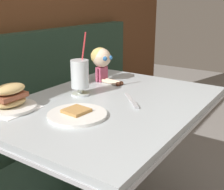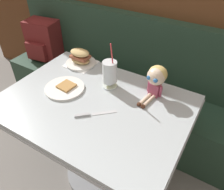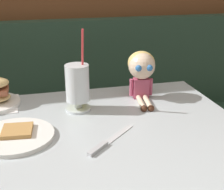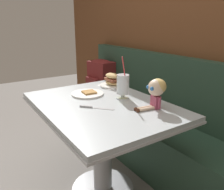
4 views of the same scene
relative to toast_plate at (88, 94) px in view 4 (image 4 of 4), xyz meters
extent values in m
cube|color=brown|center=(0.23, 0.86, 0.45)|extent=(4.40, 0.08, 2.40)
cube|color=#233D2D|center=(0.23, 0.58, -0.52)|extent=(2.60, 0.48, 0.45)
cube|color=#233D2D|center=(0.23, 0.77, -0.02)|extent=(2.60, 0.10, 0.55)
cube|color=#B2BCC1|center=(0.23, -0.01, -0.02)|extent=(1.10, 0.80, 0.03)
cube|color=#B7BABF|center=(0.23, -0.01, -0.05)|extent=(1.11, 0.81, 0.02)
cylinder|color=#A5A8AD|center=(0.23, -0.01, -0.38)|extent=(0.14, 0.14, 0.65)
cylinder|color=gray|center=(0.23, -0.01, -0.73)|extent=(0.48, 0.48, 0.04)
cylinder|color=white|center=(0.00, 0.00, 0.00)|extent=(0.25, 0.25, 0.01)
cube|color=#B78447|center=(0.01, 0.01, 0.01)|extent=(0.10, 0.10, 0.01)
cylinder|color=silver|center=(0.23, 0.17, 0.00)|extent=(0.10, 0.10, 0.01)
cylinder|color=silver|center=(0.23, 0.17, 0.02)|extent=(0.03, 0.03, 0.03)
cylinder|color=silver|center=(0.23, 0.17, 0.10)|extent=(0.09, 0.09, 0.14)
cylinder|color=#E0DB6B|center=(0.23, 0.17, 0.09)|extent=(0.08, 0.08, 0.11)
cylinder|color=#DB383D|center=(0.25, 0.16, 0.20)|extent=(0.01, 0.05, 0.22)
cube|color=white|center=(-0.10, 0.29, -0.01)|extent=(0.20, 0.20, 0.00)
cylinder|color=white|center=(-0.10, 0.29, 0.00)|extent=(0.22, 0.22, 0.01)
ellipsoid|color=tan|center=(-0.10, 0.29, 0.03)|extent=(0.15, 0.10, 0.04)
cube|color=#995138|center=(-0.10, 0.29, 0.05)|extent=(0.14, 0.09, 0.02)
ellipsoid|color=tan|center=(-0.10, 0.29, 0.09)|extent=(0.15, 0.10, 0.04)
cube|color=silver|center=(0.33, -0.06, -0.01)|extent=(0.12, 0.11, 0.00)
cube|color=#B2B5BA|center=(0.24, -0.14, 0.00)|extent=(0.07, 0.07, 0.01)
cube|color=#B74C6B|center=(0.50, 0.24, 0.03)|extent=(0.07, 0.05, 0.08)
sphere|color=beige|center=(0.50, 0.24, 0.13)|extent=(0.11, 0.11, 0.11)
ellipsoid|color=#D8B766|center=(0.51, 0.25, 0.14)|extent=(0.13, 0.12, 0.10)
sphere|color=#2D6BB2|center=(0.48, 0.19, 0.14)|extent=(0.03, 0.03, 0.03)
sphere|color=#2D6BB2|center=(0.52, 0.18, 0.14)|extent=(0.03, 0.03, 0.03)
cylinder|color=beige|center=(0.48, 0.16, 0.00)|extent=(0.04, 0.12, 0.02)
cylinder|color=beige|center=(0.51, 0.15, 0.00)|extent=(0.04, 0.12, 0.02)
sphere|color=#4C2819|center=(0.47, 0.10, 0.00)|extent=(0.03, 0.03, 0.03)
sphere|color=#4C2819|center=(0.50, 0.09, 0.00)|extent=(0.03, 0.03, 0.03)
cylinder|color=#B74C6B|center=(0.46, 0.24, 0.04)|extent=(0.02, 0.02, 0.07)
cylinder|color=#B74C6B|center=(0.55, 0.23, 0.04)|extent=(0.02, 0.02, 0.07)
cube|color=maroon|center=(-0.80, 0.60, -0.11)|extent=(0.33, 0.24, 0.38)
cube|color=maroon|center=(-0.80, 0.48, -0.18)|extent=(0.22, 0.08, 0.17)
ellipsoid|color=maroon|center=(-0.80, 0.60, 0.07)|extent=(0.31, 0.23, 0.07)
camera|label=1|loc=(-0.88, -0.76, 0.46)|focal=47.78mm
camera|label=2|loc=(0.84, -0.80, 0.85)|focal=35.77mm
camera|label=3|loc=(0.08, -0.94, 0.49)|focal=50.70mm
camera|label=4|loc=(1.56, -0.80, 0.54)|focal=37.74mm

